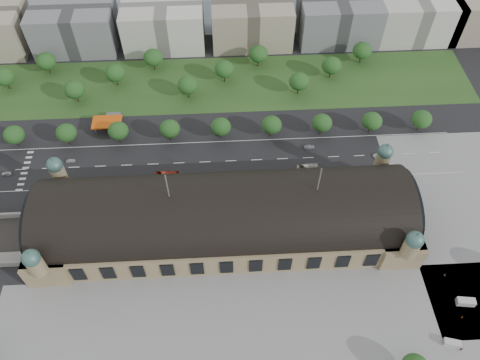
{
  "coord_description": "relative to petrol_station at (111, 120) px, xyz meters",
  "views": [
    {
      "loc": [
        0.54,
        -103.9,
        163.66
      ],
      "look_at": [
        6.99,
        15.31,
        14.0
      ],
      "focal_mm": 35.0,
      "sensor_mm": 36.0,
      "label": 1
    }
  ],
  "objects": [
    {
      "name": "tree_belt_1",
      "position": [
        -57.09,
        29.72,
        5.1
      ],
      "size": [
        10.4,
        10.4,
        12.48
      ],
      "color": "#2D2116",
      "rests_on": "ground"
    },
    {
      "name": "office_5",
      "position": [
        123.91,
        67.72,
        9.05
      ],
      "size": [
        45.0,
        32.0,
        24.0
      ],
      "primitive_type": "cube",
      "color": "slate",
      "rests_on": "ground"
    },
    {
      "name": "tree_belt_3",
      "position": [
        -19.09,
        17.72,
        5.1
      ],
      "size": [
        10.4,
        10.4,
        12.48
      ],
      "color": "#2D2116",
      "rests_on": "ground"
    },
    {
      "name": "traffic_car_0",
      "position": [
        -43.54,
        -29.93,
        -2.18
      ],
      "size": [
        4.59,
        2.01,
        1.54
      ],
      "primitive_type": "imported",
      "rotation": [
        0.0,
        0.0,
        -1.61
      ],
      "color": "#BBBBBD",
      "rests_on": "ground"
    },
    {
      "name": "ground",
      "position": [
        53.91,
        -65.28,
        -2.95
      ],
      "size": [
        900.0,
        900.0,
        0.0
      ],
      "primitive_type": "plane",
      "color": "black",
      "rests_on": "ground"
    },
    {
      "name": "parked_car_5",
      "position": [
        33.93,
        -44.28,
        -2.23
      ],
      "size": [
        5.72,
        4.55,
        1.45
      ],
      "primitive_type": "imported",
      "rotation": [
        0.0,
        0.0,
        -1.08
      ],
      "color": "gray",
      "rests_on": "ground"
    },
    {
      "name": "office_2",
      "position": [
        -26.09,
        67.72,
        9.05
      ],
      "size": [
        45.0,
        32.0,
        24.0
      ],
      "primitive_type": "cube",
      "color": "slate",
      "rests_on": "ground"
    },
    {
      "name": "tree_row_1",
      "position": [
        -42.09,
        -12.28,
        4.48
      ],
      "size": [
        9.6,
        9.6,
        11.52
      ],
      "color": "#2D2116",
      "rests_on": "ground"
    },
    {
      "name": "traffic_car_6",
      "position": [
        126.65,
        -28.2,
        -2.23
      ],
      "size": [
        5.37,
        2.77,
        1.45
      ],
      "primitive_type": "imported",
      "rotation": [
        0.0,
        0.0,
        -1.5
      ],
      "color": "silver",
      "rests_on": "ground"
    },
    {
      "name": "parked_car_1",
      "position": [
        -22.7,
        -44.28,
        -2.28
      ],
      "size": [
        5.26,
        3.78,
        1.33
      ],
      "primitive_type": "imported",
      "rotation": [
        0.0,
        0.0,
        -1.2
      ],
      "color": "maroon",
      "rests_on": "ground"
    },
    {
      "name": "van_east",
      "position": [
        140.93,
        -101.7,
        -1.59
      ],
      "size": [
        6.84,
        3.48,
        2.84
      ],
      "rotation": [
        0.0,
        0.0,
        -0.14
      ],
      "color": "#BDBDBF",
      "rests_on": "ground"
    },
    {
      "name": "petrol_station",
      "position": [
        0.0,
        0.0,
        0.0
      ],
      "size": [
        14.0,
        13.0,
        5.05
      ],
      "color": "#D3510C",
      "rests_on": "ground"
    },
    {
      "name": "office_6",
      "position": [
        168.91,
        67.72,
        9.05
      ],
      "size": [
        45.0,
        32.0,
        24.0
      ],
      "primitive_type": "cube",
      "color": "silver",
      "rests_on": "ground"
    },
    {
      "name": "station",
      "position": [
        53.91,
        -65.28,
        7.33
      ],
      "size": [
        150.0,
        48.4,
        44.3
      ],
      "color": "#96835D",
      "rests_on": "ground"
    },
    {
      "name": "tree_belt_9",
      "position": [
        94.91,
        17.72,
        5.1
      ],
      "size": [
        10.4,
        10.4,
        12.48
      ],
      "color": "#2D2116",
      "rests_on": "ground"
    },
    {
      "name": "traffic_car_1",
      "position": [
        -16.01,
        -23.88,
        -2.28
      ],
      "size": [
        4.17,
        1.85,
        1.33
      ],
      "primitive_type": "imported",
      "rotation": [
        0.0,
        0.0,
        1.68
      ],
      "color": "gray",
      "rests_on": "ground"
    },
    {
      "name": "parked_car_4",
      "position": [
        27.51,
        -40.28,
        -2.22
      ],
      "size": [
        4.63,
        3.27,
        1.45
      ],
      "primitive_type": "imported",
      "rotation": [
        0.0,
        0.0,
        -1.13
      ],
      "color": "silver",
      "rests_on": "ground"
    },
    {
      "name": "van_south",
      "position": [
        130.95,
        -116.26,
        -1.77
      ],
      "size": [
        6.12,
        3.73,
        2.48
      ],
      "rotation": [
        0.0,
        0.0,
        -0.27
      ],
      "color": "#B9B9BB",
      "rests_on": "ground"
    },
    {
      "name": "office_3",
      "position": [
        23.91,
        67.72,
        9.05
      ],
      "size": [
        45.0,
        32.0,
        24.0
      ],
      "primitive_type": "cube",
      "color": "silver",
      "rests_on": "ground"
    },
    {
      "name": "bus_east",
      "position": [
        92.92,
        -34.48,
        -1.44
      ],
      "size": [
        10.95,
        3.06,
        3.02
      ],
      "primitive_type": "imported",
      "rotation": [
        0.0,
        0.0,
        1.62
      ],
      "color": "beige",
      "rests_on": "ground"
    },
    {
      "name": "tree_belt_4",
      "position": [
        -0.09,
        29.72,
        5.1
      ],
      "size": [
        10.4,
        10.4,
        12.48
      ],
      "color": "#2D2116",
      "rests_on": "ground"
    },
    {
      "name": "pedestrian_3",
      "position": [
        133.82,
        -118.52,
        -2.01
      ],
      "size": [
        1.21,
        1.04,
        1.87
      ],
      "primitive_type": "imported",
      "rotation": [
        0.0,
        0.0,
        2.56
      ],
      "color": "gray",
      "rests_on": "ground"
    },
    {
      "name": "parked_car_2",
      "position": [
        -17.96,
        -41.61,
        -2.18
      ],
      "size": [
        5.67,
        4.56,
        1.54
      ],
      "primitive_type": "imported",
      "rotation": [
        0.0,
        0.0,
        -1.04
      ],
      "color": "#192448",
      "rests_on": "ground"
    },
    {
      "name": "tree_belt_6",
      "position": [
        37.91,
        17.72,
        5.1
      ],
      "size": [
        10.4,
        10.4,
        12.48
      ],
      "color": "#2D2116",
      "rests_on": "ground"
    },
    {
      "name": "pedestrian_2",
      "position": [
        137.51,
        -90.23,
        -2.05
      ],
      "size": [
        0.98,
        0.97,
        1.8
      ],
      "primitive_type": "imported",
      "rotation": [
        0.0,
        0.0,
        2.37
      ],
      "color": "gray",
      "rests_on": "ground"
    },
    {
      "name": "tree_row_7",
      "position": [
        101.91,
        -12.28,
        4.48
      ],
      "size": [
        9.6,
        9.6,
        11.52
      ],
      "color": "#2D2116",
      "rests_on": "ground"
    },
    {
      "name": "tree_belt_8",
      "position": [
        75.91,
        41.72,
        5.1
      ],
      "size": [
        10.4,
        10.4,
        12.48
      ],
      "color": "#2D2116",
      "rests_on": "ground"
    },
    {
      "name": "tree_belt_10",
      "position": [
        113.91,
        29.72,
        5.1
      ],
      "size": [
        10.4,
        10.4,
        12.48
      ],
      "color": "#2D2116",
      "rests_on": "ground"
    },
    {
      "name": "parked_car_6",
      "position": [
        23.53,
        -44.28,
        -2.18
      ],
      "size": [
        5.52,
        5.0,
        1.55
      ],
      "primitive_type": "imported",
      "rotation": [
        0.0,
        0.0,
        -0.9
      ],
      "color": "black",
      "rests_on": "ground"
    },
    {
      "name": "parked_car_3",
      "position": [
        12.04,
        -43.18,
        -2.2
      ],
      "size": [
        4.69,
        3.63,
        1.49
      ],
      "primitive_type": "imported",
      "rotation": [
        0.0,
        0.0,
        -1.08
      ],
      "color": "#515458",
      "rests_on": "ground"
    },
    {
      "name": "plaza_east",
      "position": [
        156.91,
        -65.28,
        -2.95
      ],
      "size": [
        56.0,
        100.0,
        0.12
      ],
      "primitive_type": "cube",
      "color": "gray",
      "rests_on": "ground"
    },
    {
      "name": "traffic_car_5",
      "position": [
        95.29,
        -21.39,
        -2.14
      ],
      "size": [
        4.92,
        1.79,
        1.61
      ],
      "primitive_type": "imported",
      "rotation": [
        0.0,
        0.0,
        1.59
      ],
      "color": "slate",
      "rests_on": "ground"
    },
    {
      "name": "road_slab",
      "position": [
        33.91,
        -27.28,
        -2.95
      ],
      "size": [
        260.0,
        26.0,
        0.1
      ],
      "primitive_type": "cube",
      "color": "black",
      "rests_on": "ground"
    },
    {
      "name": "office_4",
      "position": [
        73.91,
        67.72,
        9.05
      ],
      "size": [
        45.0,
        32.0,
        24.0
      ],
      "primitive_type": "cube",
      "color": "tan",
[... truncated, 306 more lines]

